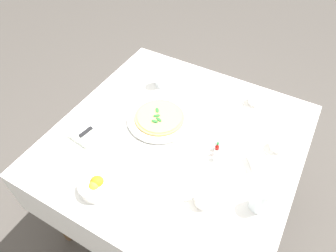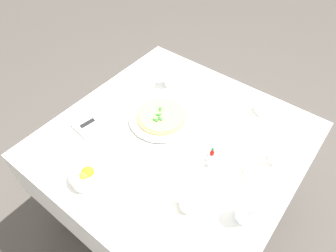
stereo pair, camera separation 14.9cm
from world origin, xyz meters
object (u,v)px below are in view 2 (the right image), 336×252
Objects in this scene: pizza at (161,116)px; napkin_folded at (96,120)px; dinner_knife at (96,118)px; citrus_bowl at (87,175)px; pizza_plate at (161,118)px; menu_card at (245,171)px; coffee_cup_near_right at (262,109)px; salt_shaker at (213,151)px; water_glass_far_left at (170,77)px; coffee_cup_left_edge at (277,157)px; water_glass_back_corner at (245,211)px; pepper_shaker at (210,161)px; coffee_cup_far_right at (188,204)px; hot_sauce_bottle at (212,155)px.

napkin_folded is (-0.22, 0.25, -0.01)m from pizza.
citrus_bowl is at bearing -130.07° from dinner_knife.
menu_card reaches higher than pizza_plate.
menu_card is at bearing -164.22° from coffee_cup_near_right.
menu_card is (0.43, -0.52, 0.00)m from citrus_bowl.
pizza_plate is 0.33m from salt_shaker.
water_glass_far_left is 0.62× the size of dinner_knife.
water_glass_back_corner is (-0.34, -0.01, 0.02)m from coffee_cup_left_edge.
coffee_cup_far_right is at bearing -169.34° from pepper_shaker.
hot_sauce_bottle is (-0.06, -0.34, 0.01)m from pizza.
coffee_cup_far_right is 0.45m from citrus_bowl.
salt_shaker is (0.19, 0.26, -0.03)m from water_glass_back_corner.
water_glass_back_corner is 1.64× the size of menu_card.
pepper_shaker reaches higher than dinner_knife.
pepper_shaker is (0.39, -0.38, -0.00)m from citrus_bowl.
coffee_cup_far_right is at bearing -129.02° from pizza_plate.
pizza is 2.06× the size of water_glass_back_corner.
pizza_plate is 0.51m from coffee_cup_far_right.
water_glass_far_left reaches higher than coffee_cup_near_right.
water_glass_back_corner reaches higher than menu_card.
water_glass_back_corner is 0.84m from napkin_folded.
coffee_cup_far_right and pepper_shaker have the same top height.
hot_sauce_bottle is (-0.06, -0.34, 0.02)m from pizza_plate.
water_glass_back_corner is (0.10, -0.20, 0.03)m from coffee_cup_far_right.
coffee_cup_left_edge is 1.06× the size of water_glass_back_corner.
water_glass_far_left is 0.48m from napkin_folded.
pizza_plate is 1.31× the size of pizza.
citrus_bowl is (-0.84, 0.41, -0.00)m from coffee_cup_near_right.
pepper_shaker is (0.13, -0.60, 0.02)m from napkin_folded.
pizza is 0.33m from dinner_knife.
citrus_bowl is (-0.26, -0.23, 0.00)m from dinner_knife.
pizza_plate is at bearing -130.70° from menu_card.
pizza reaches higher than pizza_plate.
menu_card is (-0.15, 0.08, -0.00)m from coffee_cup_left_edge.
pepper_shaker is at bearing 131.28° from coffee_cup_left_edge.
pizza_plate is 0.53m from coffee_cup_near_right.
hot_sauce_bottle is at bearing 11.67° from coffee_cup_far_right.
hot_sauce_bottle reaches higher than pepper_shaker.
dinner_knife is at bearing 104.57° from hot_sauce_bottle.
coffee_cup_near_right is 0.45m from pepper_shaker.
water_glass_back_corner is 2.19× the size of salt_shaker.
pizza is 0.48m from citrus_bowl.
pepper_shaker is at bearing -108.33° from menu_card.
water_glass_far_left is at bearing 58.89° from salt_shaker.
water_glass_far_left is 0.81× the size of citrus_bowl.
coffee_cup_far_right is 1.07× the size of water_glass_far_left.
coffee_cup_left_edge is 0.34m from water_glass_back_corner.
pizza reaches higher than napkin_folded.
pepper_shaker is (0.13, -0.60, 0.00)m from dinner_knife.
pepper_shaker is at bearing 10.66° from coffee_cup_far_right.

